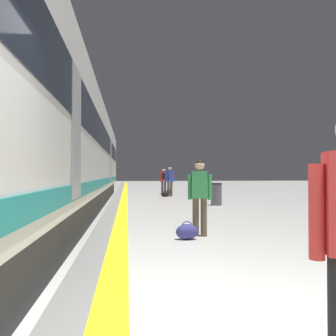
% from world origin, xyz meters
% --- Properties ---
extents(safety_line_strip, '(0.36, 80.00, 0.01)m').
position_xyz_m(safety_line_strip, '(-0.70, 10.00, 0.00)').
color(safety_line_strip, yellow).
rests_on(safety_line_strip, ground).
extents(tactile_edge_band, '(0.59, 80.00, 0.01)m').
position_xyz_m(tactile_edge_band, '(-1.01, 10.00, 0.00)').
color(tactile_edge_band, slate).
rests_on(tactile_edge_band, ground).
extents(high_speed_train, '(2.94, 31.94, 4.97)m').
position_xyz_m(high_speed_train, '(-2.77, 8.40, 2.50)').
color(high_speed_train, '#38383D').
rests_on(high_speed_train, ground).
extents(passenger_near, '(0.48, 0.25, 1.57)m').
position_xyz_m(passenger_near, '(0.94, 5.03, 0.91)').
color(passenger_near, brown).
rests_on(passenger_near, ground).
extents(duffel_bag_near, '(0.44, 0.26, 0.36)m').
position_xyz_m(duffel_bag_near, '(0.62, 4.71, 0.15)').
color(duffel_bag_near, navy).
rests_on(duffel_bag_near, ground).
extents(passenger_mid, '(0.53, 0.39, 1.73)m').
position_xyz_m(passenger_mid, '(1.88, 17.35, 1.03)').
color(passenger_mid, brown).
rests_on(passenger_mid, ground).
extents(duffel_bag_mid, '(0.44, 0.26, 0.36)m').
position_xyz_m(duffel_bag_mid, '(1.56, 17.06, 0.15)').
color(duffel_bag_mid, black).
rests_on(duffel_bag_mid, ground).
extents(passenger_far, '(0.52, 0.32, 1.66)m').
position_xyz_m(passenger_far, '(1.74, 19.34, 0.98)').
color(passenger_far, '#383842').
rests_on(passenger_far, ground).
extents(duffel_bag_far, '(0.44, 0.26, 0.36)m').
position_xyz_m(duffel_bag_far, '(2.06, 19.06, 0.15)').
color(duffel_bag_far, black).
rests_on(duffel_bag_far, ground).
extents(waste_bin, '(0.46, 0.46, 0.91)m').
position_xyz_m(waste_bin, '(3.07, 11.68, 0.46)').
color(waste_bin, '#4C4C51').
rests_on(waste_bin, ground).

